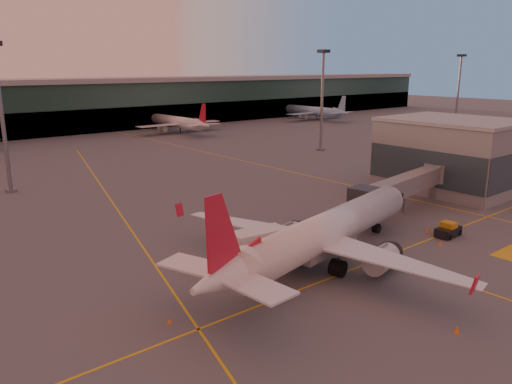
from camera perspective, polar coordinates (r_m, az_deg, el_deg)
ground at (r=53.90m, az=15.59°, el=-9.93°), size 600.00×600.00×0.00m
taxi_markings at (r=82.24m, az=-13.91°, el=-1.43°), size 100.12×173.00×0.01m
terminal at (r=174.50m, az=-26.23°, el=8.55°), size 400.00×20.00×17.60m
gate_building at (r=95.84m, az=21.54°, el=4.04°), size 18.40×22.40×12.60m
mast_west_near at (r=95.90m, az=-27.15°, el=8.66°), size 2.40×2.40×25.60m
mast_east_near at (r=131.41m, az=7.59°, el=11.15°), size 2.40×2.40×25.60m
mast_east_far at (r=195.07m, az=22.17°, el=11.21°), size 2.40×2.40×25.60m
main_airplane at (r=54.83m, az=7.56°, el=-4.83°), size 38.41×34.91×11.68m
jet_bridge at (r=79.26m, az=17.06°, el=0.78°), size 26.85×6.96×5.81m
catering_truck at (r=53.61m, az=0.33°, el=-6.43°), size 6.33×3.42×4.70m
pushback_tug at (r=69.75m, az=21.13°, el=-4.12°), size 3.80×2.15×1.92m
cone_nose at (r=70.52m, az=19.04°, el=-4.15°), size 0.50×0.50×0.64m
cone_tail at (r=44.98m, az=-9.84°, el=-14.30°), size 0.40×0.40×0.51m
cone_wing_right at (r=46.13m, az=21.97°, el=-14.38°), size 0.47×0.47×0.59m
cone_wing_left at (r=66.85m, az=-4.56°, el=-4.44°), size 0.40×0.40×0.51m
cone_fwd at (r=66.03m, az=20.28°, el=-5.52°), size 0.46×0.46×0.58m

